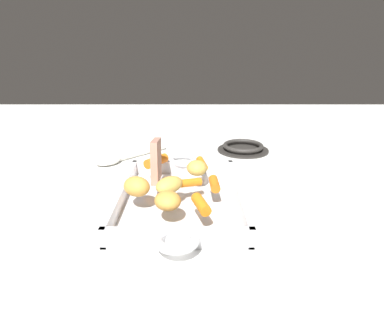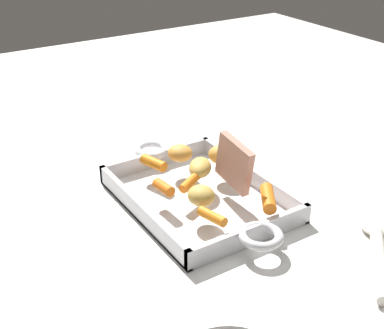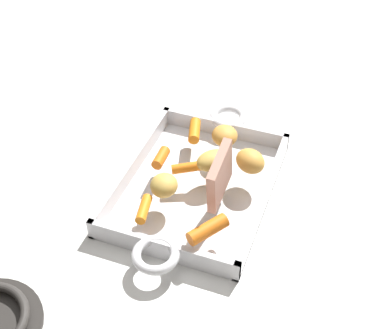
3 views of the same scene
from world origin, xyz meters
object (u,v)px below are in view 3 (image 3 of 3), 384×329
(baby_carrot_center_right, at_px, (195,131))
(potato_golden_small, at_px, (250,161))
(potato_halved, at_px, (164,185))
(baby_carrot_short, at_px, (208,229))
(roasting_dish, at_px, (197,185))
(baby_carrot_southwest, at_px, (144,209))
(roast_slice_thick, at_px, (220,176))
(baby_carrot_northeast, at_px, (186,168))
(baby_carrot_southeast, at_px, (161,158))
(potato_corner, at_px, (213,160))
(potato_whole, at_px, (225,136))

(baby_carrot_center_right, height_order, potato_golden_small, potato_golden_small)
(potato_halved, bearing_deg, baby_carrot_center_right, 1.84)
(baby_carrot_short, bearing_deg, roasting_dish, 26.80)
(baby_carrot_southwest, height_order, potato_halved, potato_halved)
(baby_carrot_southwest, distance_m, potato_golden_small, 0.19)
(roast_slice_thick, xyz_separation_m, potato_halved, (-0.02, 0.08, -0.03))
(potato_golden_small, relative_size, potato_halved, 1.10)
(roast_slice_thick, height_order, baby_carrot_southwest, roast_slice_thick)
(roast_slice_thick, xyz_separation_m, baby_carrot_southwest, (-0.07, 0.10, -0.03))
(baby_carrot_southwest, distance_m, baby_carrot_northeast, 0.11)
(baby_carrot_southeast, relative_size, potato_corner, 0.74)
(baby_carrot_southwest, distance_m, potato_corner, 0.15)
(baby_carrot_short, xyz_separation_m, potato_corner, (0.14, 0.04, 0.00))
(roasting_dish, relative_size, potato_whole, 8.64)
(potato_halved, height_order, potato_whole, potato_halved)
(potato_corner, relative_size, potato_halved, 1.27)
(roast_slice_thick, xyz_separation_m, baby_carrot_southeast, (0.04, 0.12, -0.03))
(baby_carrot_short, relative_size, potato_corner, 1.06)
(potato_golden_small, distance_m, potato_whole, 0.08)
(potato_corner, bearing_deg, potato_whole, 1.27)
(potato_corner, xyz_separation_m, potato_whole, (0.07, 0.00, 0.00))
(baby_carrot_southwest, relative_size, baby_carrot_center_right, 0.98)
(baby_carrot_southeast, bearing_deg, roasting_dish, -96.37)
(roast_slice_thick, height_order, baby_carrot_short, roast_slice_thick)
(baby_carrot_southwest, relative_size, potato_golden_small, 1.00)
(baby_carrot_southwest, xyz_separation_m, baby_carrot_southeast, (0.12, 0.02, 0.00))
(roasting_dish, distance_m, baby_carrot_short, 0.14)
(roast_slice_thick, xyz_separation_m, potato_whole, (0.13, 0.03, -0.03))
(potato_golden_small, bearing_deg, baby_carrot_southeast, 102.86)
(potato_whole, bearing_deg, baby_carrot_southwest, 162.44)
(roast_slice_thick, bearing_deg, potato_golden_small, -20.76)
(roast_slice_thick, xyz_separation_m, baby_carrot_short, (-0.08, -0.01, -0.03))
(baby_carrot_southeast, distance_m, potato_corner, 0.09)
(baby_carrot_southeast, bearing_deg, baby_carrot_short, -134.81)
(potato_corner, bearing_deg, baby_carrot_short, -164.48)
(baby_carrot_southeast, bearing_deg, potato_golden_small, -77.14)
(baby_carrot_southwest, height_order, potato_corner, potato_corner)
(baby_carrot_short, distance_m, baby_carrot_center_right, 0.23)
(baby_carrot_center_right, height_order, baby_carrot_northeast, baby_carrot_center_right)
(potato_corner, bearing_deg, roast_slice_thick, -153.55)
(roast_slice_thick, height_order, potato_corner, roast_slice_thick)
(roasting_dish, distance_m, potato_whole, 0.10)
(baby_carrot_center_right, xyz_separation_m, baby_carrot_southeast, (-0.09, 0.03, -0.00))
(baby_carrot_short, bearing_deg, baby_carrot_northeast, 33.43)
(potato_corner, relative_size, potato_whole, 1.25)
(potato_golden_small, distance_m, potato_halved, 0.15)
(baby_carrot_southwest, relative_size, potato_whole, 1.08)
(baby_carrot_southeast, distance_m, potato_whole, 0.12)
(baby_carrot_southwest, bearing_deg, baby_carrot_short, -94.42)
(baby_carrot_southeast, xyz_separation_m, potato_corner, (0.02, -0.09, 0.01))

